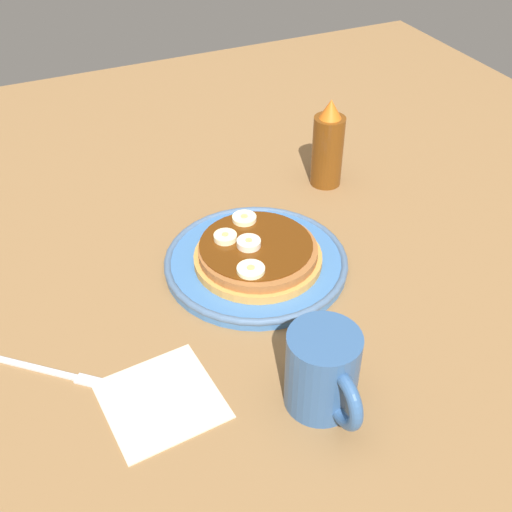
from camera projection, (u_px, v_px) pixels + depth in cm
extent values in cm
cube|color=olive|center=(256.00, 276.00, 79.81)|extent=(140.00, 140.00, 3.00)
cylinder|color=#3F72B2|center=(256.00, 263.00, 78.47)|extent=(22.57, 22.57, 1.30)
torus|color=#496588|center=(256.00, 260.00, 78.18)|extent=(22.80, 22.80, 0.91)
cylinder|color=gold|center=(258.00, 258.00, 77.30)|extent=(15.74, 15.74, 1.10)
cylinder|color=#9E5F2F|center=(257.00, 251.00, 76.58)|extent=(14.55, 14.55, 1.10)
cylinder|color=#592B0A|center=(256.00, 244.00, 76.64)|extent=(13.89, 13.89, 0.16)
cylinder|color=#F1E1C4|center=(248.00, 243.00, 76.18)|extent=(2.92, 2.92, 0.99)
cylinder|color=tan|center=(248.00, 239.00, 75.85)|extent=(0.82, 0.82, 0.08)
cylinder|color=#F2F2BD|center=(251.00, 270.00, 72.46)|extent=(3.28, 3.28, 0.66)
cylinder|color=tan|center=(251.00, 267.00, 72.23)|extent=(0.92, 0.92, 0.08)
cylinder|color=#FDEBB3|center=(244.00, 219.00, 80.33)|extent=(3.10, 3.10, 0.73)
cylinder|color=tan|center=(244.00, 216.00, 80.08)|extent=(0.87, 0.87, 0.08)
cylinder|color=#F5E7B4|center=(225.00, 237.00, 77.14)|extent=(2.86, 2.86, 0.86)
cylinder|color=tan|center=(225.00, 234.00, 76.85)|extent=(0.80, 0.80, 0.08)
cylinder|color=#33598C|center=(322.00, 370.00, 60.03)|extent=(7.11, 7.11, 8.75)
cylinder|color=black|center=(324.00, 344.00, 57.85)|extent=(6.04, 6.04, 0.52)
torus|color=#33598C|center=(342.00, 398.00, 57.38)|extent=(6.18, 1.28, 6.18)
cube|color=beige|center=(161.00, 399.00, 62.54)|extent=(11.92, 11.92, 0.30)
cube|color=silver|center=(36.00, 367.00, 65.70)|extent=(6.75, 7.64, 0.50)
cube|color=silver|center=(92.00, 381.00, 64.26)|extent=(3.25, 3.47, 0.50)
cylinder|color=brown|center=(327.00, 151.00, 91.05)|extent=(4.53, 4.53, 10.55)
cone|color=orange|center=(331.00, 109.00, 86.91)|extent=(3.17, 3.17, 2.72)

